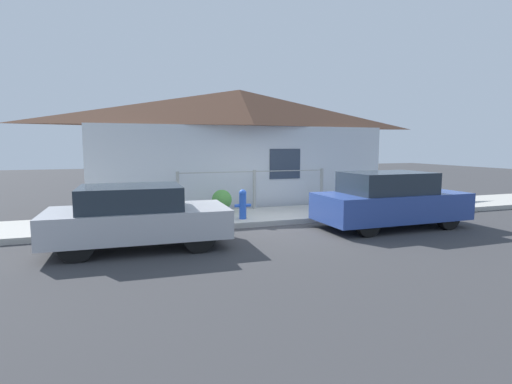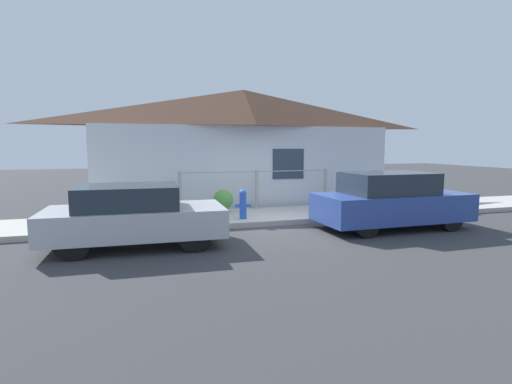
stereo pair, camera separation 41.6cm
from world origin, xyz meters
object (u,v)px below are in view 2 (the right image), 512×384
Objects in this scene: car_left at (134,215)px; fire_hydrant at (243,203)px; potted_plant_near_hydrant at (223,200)px; car_right at (391,201)px.

fire_hydrant is at bearing 32.60° from car_left.
fire_hydrant reaches higher than potted_plant_near_hydrant.
potted_plant_near_hydrant is (-3.78, 2.83, -0.20)m from car_right.
fire_hydrant is 1.17× the size of potted_plant_near_hydrant.
car_left is 0.95× the size of car_right.
fire_hydrant is (-3.49, 1.69, -0.15)m from car_right.
car_left reaches higher than fire_hydrant.
fire_hydrant is 1.18m from potted_plant_near_hydrant.
potted_plant_near_hydrant is (2.55, 2.83, -0.15)m from car_left.
fire_hydrant is at bearing -75.53° from potted_plant_near_hydrant.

